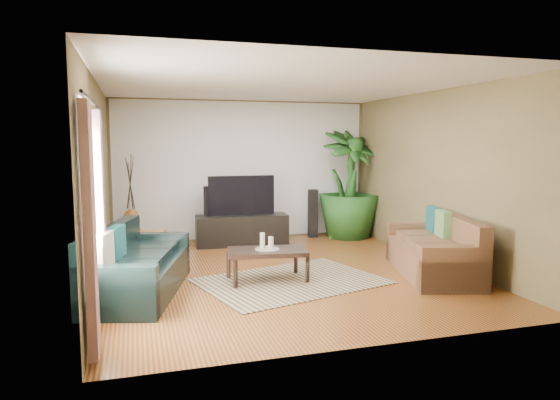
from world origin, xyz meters
name	(u,v)px	position (x,y,z in m)	size (l,w,h in m)	color
floor	(284,273)	(0.00, 0.00, 0.00)	(5.50, 5.50, 0.00)	brown
ceiling	(284,84)	(0.00, 0.00, 2.70)	(5.50, 5.50, 0.00)	white
wall_back	(243,170)	(0.00, 2.75, 1.35)	(5.00, 5.00, 0.00)	brown
wall_front	(372,203)	(0.00, -2.75, 1.35)	(5.00, 5.00, 0.00)	brown
wall_left	(98,185)	(-2.50, 0.00, 1.35)	(5.50, 5.50, 0.00)	brown
wall_right	(436,177)	(2.50, 0.00, 1.35)	(5.50, 5.50, 0.00)	brown
backwall_panel	(244,170)	(0.00, 2.74, 1.35)	(4.90, 4.90, 0.00)	white
window_pane	(89,193)	(-2.48, -1.60, 1.40)	(1.80, 1.80, 0.00)	white
curtain_near	(90,231)	(-2.43, -2.35, 1.15)	(0.08, 0.35, 2.20)	gray
curtain_far	(101,209)	(-2.43, -0.85, 1.15)	(0.08, 0.35, 2.20)	gray
curtain_rod	(91,100)	(-2.43, -1.60, 2.30)	(0.03, 0.03, 1.90)	black
sofa_left	(140,261)	(-2.02, -0.44, 0.42)	(2.08, 0.89, 0.85)	black
sofa_right	(432,245)	(2.03, -0.67, 0.42)	(1.96, 0.88, 0.85)	brown
area_rug	(291,281)	(-0.04, -0.47, 0.01)	(2.37, 1.68, 0.01)	tan
coffee_table	(267,265)	(-0.34, -0.33, 0.22)	(1.07, 0.58, 0.44)	black
candle_tray	(267,249)	(-0.34, -0.33, 0.45)	(0.33, 0.33, 0.01)	gray
candle_tall	(262,241)	(-0.40, -0.30, 0.56)	(0.07, 0.07, 0.21)	beige
candle_mid	(271,243)	(-0.30, -0.37, 0.54)	(0.07, 0.07, 0.17)	white
candle_short	(271,242)	(-0.27, -0.27, 0.52)	(0.07, 0.07, 0.14)	#F6E5D0
tv_stand	(242,230)	(-0.17, 2.13, 0.28)	(1.68, 0.50, 0.56)	black
television	(241,195)	(-0.17, 2.15, 0.92)	(1.23, 0.07, 0.73)	black
speaker_left	(209,215)	(-0.74, 2.39, 0.54)	(0.19, 0.22, 1.08)	black
speaker_right	(313,213)	(1.36, 2.50, 0.48)	(0.17, 0.19, 0.95)	black
potted_plant	(349,184)	(2.03, 2.28, 1.07)	(1.20, 1.20, 2.14)	#1B4818
plant_pot	(348,229)	(2.03, 2.28, 0.15)	(0.39, 0.39, 0.31)	black
pedestal	(132,238)	(-2.13, 2.47, 0.17)	(0.33, 0.33, 0.33)	gray
vase	(131,221)	(-2.13, 2.47, 0.49)	(0.31, 0.31, 0.43)	#924E1A
side_table	(147,250)	(-1.91, 0.87, 0.28)	(0.52, 0.52, 0.55)	olive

